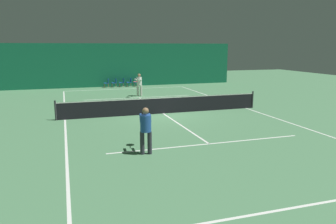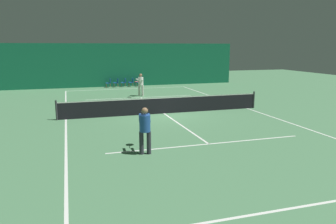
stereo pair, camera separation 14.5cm
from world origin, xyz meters
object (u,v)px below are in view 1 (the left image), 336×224
Objects in this scene: courtside_chair_2 at (122,82)px; player_near at (146,127)px; courtside_chair_1 at (115,82)px; player_far at (139,83)px; courtside_chair_3 at (130,82)px; tennis_net at (163,105)px; courtside_chair_0 at (107,82)px; courtside_chair_4 at (137,81)px.

player_near is at bearing -7.46° from courtside_chair_2.
courtside_chair_2 is (0.73, 0.00, 0.00)m from courtside_chair_1.
player_far reaches higher than courtside_chair_3.
courtside_chair_2 is at bearing 90.21° from tennis_net.
courtside_chair_1 is 0.73m from courtside_chair_2.
player_near reaches higher than courtside_chair_1.
courtside_chair_0 and courtside_chair_2 have the same top height.
courtside_chair_1 and courtside_chair_4 have the same top height.
courtside_chair_0 is 0.73m from courtside_chair_1.
player_near is 2.05× the size of courtside_chair_1.
courtside_chair_0 is 2.19m from courtside_chair_3.
courtside_chair_2 is 1.46m from courtside_chair_4.
courtside_chair_0 is (-1.71, 6.39, -0.54)m from player_far.
courtside_chair_4 is (0.73, 0.00, 0.00)m from courtside_chair_3.
tennis_net is 7.35m from player_near.
courtside_chair_0 is at bearing -90.00° from courtside_chair_2.
player_far is at bearing -1.09° from player_near.
courtside_chair_3 is (0.68, 13.57, -0.03)m from tennis_net.
tennis_net is 13.58m from courtside_chair_3.
player_near is 20.56m from courtside_chair_2.
tennis_net is 14.29× the size of courtside_chair_2.
courtside_chair_2 is at bearing -90.00° from courtside_chair_3.
player_far reaches higher than courtside_chair_1.
tennis_net is at bearing -5.93° from courtside_chair_4.
player_far is (2.92, 13.98, 0.02)m from player_near.
courtside_chair_0 is 1.00× the size of courtside_chair_2.
courtside_chair_0 is (1.21, 20.38, -0.52)m from player_near.
courtside_chair_1 is at bearing -90.00° from courtside_chair_2.
courtside_chair_4 is (2.92, 0.00, 0.00)m from courtside_chair_0.
courtside_chair_4 is (1.46, 0.00, 0.00)m from courtside_chair_2.
courtside_chair_3 is at bearing 90.00° from courtside_chair_0.
courtside_chair_2 is (2.67, 20.38, -0.52)m from player_near.
player_near is at bearing -9.47° from courtside_chair_3.
courtside_chair_4 is (4.13, 20.38, -0.52)m from player_near.
player_far reaches higher than courtside_chair_4.
courtside_chair_2 is (-0.25, 6.39, -0.54)m from player_far.
courtside_chair_1 is 2.19m from courtside_chair_4.
courtside_chair_1 and courtside_chair_2 have the same top height.
player_near is 2.05× the size of courtside_chair_2.
courtside_chair_2 is (1.46, 0.00, 0.00)m from courtside_chair_0.
courtside_chair_4 is at bearing -0.76° from player_near.
courtside_chair_2 is at bearing 90.00° from courtside_chair_0.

